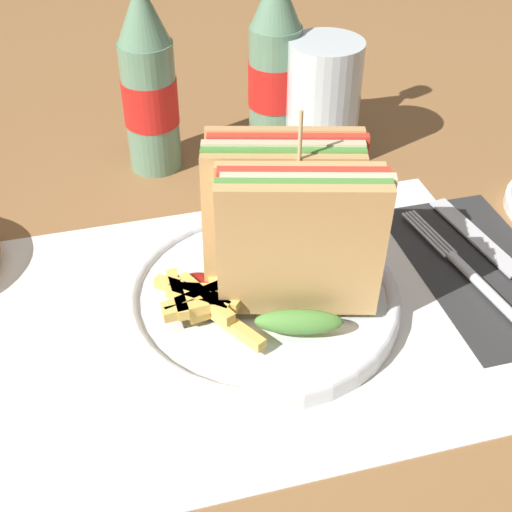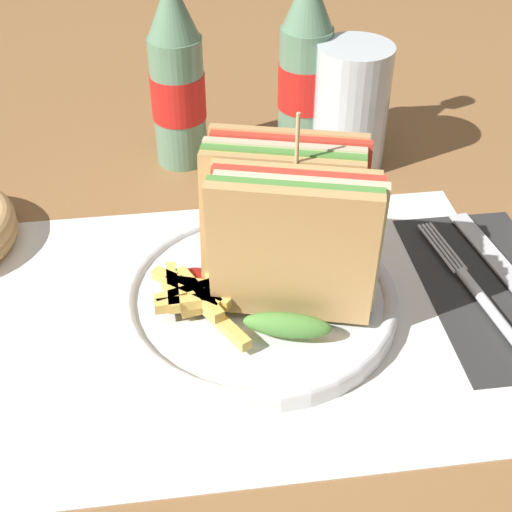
{
  "view_description": "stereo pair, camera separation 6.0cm",
  "coord_description": "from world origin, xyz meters",
  "px_view_note": "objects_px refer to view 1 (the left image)",
  "views": [
    {
      "loc": [
        -0.15,
        -0.41,
        0.42
      ],
      "look_at": [
        -0.03,
        0.04,
        0.04
      ],
      "focal_mm": 50.0,
      "sensor_mm": 36.0,
      "label": 1
    },
    {
      "loc": [
        -0.09,
        -0.42,
        0.42
      ],
      "look_at": [
        -0.03,
        0.04,
        0.04
      ],
      "focal_mm": 50.0,
      "sensor_mm": 36.0,
      "label": 2
    }
  ],
  "objects_px": {
    "coke_bottle_far": "(275,66)",
    "glass_near": "(323,110)",
    "club_sandwich": "(290,230)",
    "coke_bottle_near": "(149,83)",
    "fork": "(475,279)",
    "knife": "(505,263)",
    "plate_main": "(262,298)"
  },
  "relations": [
    {
      "from": "knife",
      "to": "coke_bottle_far",
      "type": "xyz_separation_m",
      "value": [
        -0.14,
        0.27,
        0.09
      ]
    },
    {
      "from": "club_sandwich",
      "to": "knife",
      "type": "height_order",
      "value": "club_sandwich"
    },
    {
      "from": "glass_near",
      "to": "coke_bottle_near",
      "type": "bearing_deg",
      "value": 170.38
    },
    {
      "from": "knife",
      "to": "glass_near",
      "type": "distance_m",
      "value": 0.26
    },
    {
      "from": "fork",
      "to": "coke_bottle_near",
      "type": "height_order",
      "value": "coke_bottle_near"
    },
    {
      "from": "coke_bottle_near",
      "to": "knife",
      "type": "bearing_deg",
      "value": -43.08
    },
    {
      "from": "coke_bottle_far",
      "to": "fork",
      "type": "bearing_deg",
      "value": -69.98
    },
    {
      "from": "glass_near",
      "to": "club_sandwich",
      "type": "bearing_deg",
      "value": -115.2
    },
    {
      "from": "coke_bottle_far",
      "to": "glass_near",
      "type": "distance_m",
      "value": 0.07
    },
    {
      "from": "fork",
      "to": "glass_near",
      "type": "xyz_separation_m",
      "value": [
        -0.06,
        0.25,
        0.05
      ]
    },
    {
      "from": "knife",
      "to": "glass_near",
      "type": "relative_size",
      "value": 1.57
    },
    {
      "from": "coke_bottle_far",
      "to": "glass_near",
      "type": "height_order",
      "value": "coke_bottle_far"
    },
    {
      "from": "glass_near",
      "to": "plate_main",
      "type": "bearing_deg",
      "value": -119.96
    },
    {
      "from": "club_sandwich",
      "to": "coke_bottle_near",
      "type": "distance_m",
      "value": 0.27
    },
    {
      "from": "coke_bottle_near",
      "to": "fork",
      "type": "bearing_deg",
      "value": -48.96
    },
    {
      "from": "plate_main",
      "to": "coke_bottle_near",
      "type": "xyz_separation_m",
      "value": [
        -0.05,
        0.25,
        0.09
      ]
    },
    {
      "from": "plate_main",
      "to": "coke_bottle_near",
      "type": "relative_size",
      "value": 1.03
    },
    {
      "from": "club_sandwich",
      "to": "coke_bottle_near",
      "type": "xyz_separation_m",
      "value": [
        -0.07,
        0.26,
        0.02
      ]
    },
    {
      "from": "plate_main",
      "to": "club_sandwich",
      "type": "height_order",
      "value": "club_sandwich"
    },
    {
      "from": "coke_bottle_near",
      "to": "coke_bottle_far",
      "type": "bearing_deg",
      "value": 3.01
    },
    {
      "from": "fork",
      "to": "knife",
      "type": "distance_m",
      "value": 0.04
    },
    {
      "from": "fork",
      "to": "coke_bottle_far",
      "type": "height_order",
      "value": "coke_bottle_far"
    },
    {
      "from": "coke_bottle_far",
      "to": "glass_near",
      "type": "relative_size",
      "value": 1.68
    },
    {
      "from": "fork",
      "to": "knife",
      "type": "relative_size",
      "value": 0.86
    },
    {
      "from": "plate_main",
      "to": "knife",
      "type": "height_order",
      "value": "plate_main"
    },
    {
      "from": "glass_near",
      "to": "coke_bottle_far",
      "type": "bearing_deg",
      "value": 139.02
    },
    {
      "from": "coke_bottle_far",
      "to": "plate_main",
      "type": "bearing_deg",
      "value": -108.05
    },
    {
      "from": "coke_bottle_far",
      "to": "coke_bottle_near",
      "type": "bearing_deg",
      "value": -176.99
    },
    {
      "from": "glass_near",
      "to": "fork",
      "type": "bearing_deg",
      "value": -76.33
    },
    {
      "from": "club_sandwich",
      "to": "coke_bottle_far",
      "type": "xyz_separation_m",
      "value": [
        0.06,
        0.27,
        0.02
      ]
    },
    {
      "from": "coke_bottle_near",
      "to": "glass_near",
      "type": "relative_size",
      "value": 1.68
    },
    {
      "from": "fork",
      "to": "coke_bottle_near",
      "type": "relative_size",
      "value": 0.81
    }
  ]
}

